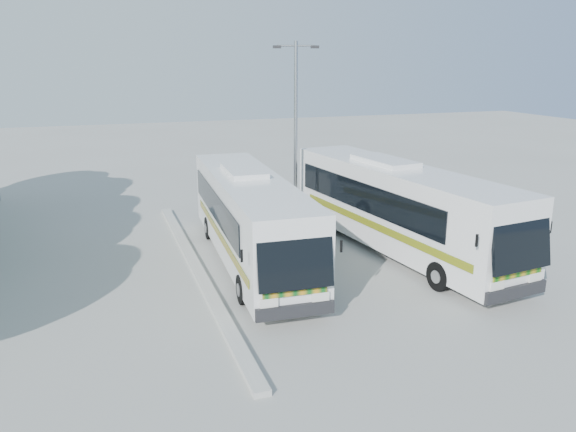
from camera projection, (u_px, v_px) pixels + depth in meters
name	position (u px, v px, depth m)	size (l,w,h in m)	color
ground	(278.00, 282.00, 18.06)	(100.00, 100.00, 0.00)	#9D9D98
kerb_divider	(196.00, 268.00, 19.13)	(0.40, 16.00, 0.15)	#B2B2AD
coach_main	(250.00, 216.00, 19.50)	(2.75, 10.99, 3.02)	silver
coach_adjacent	(398.00, 206.00, 20.54)	(3.67, 11.62, 3.17)	silver
lamppost	(296.00, 127.00, 23.41)	(1.84, 0.66, 7.65)	#94979C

